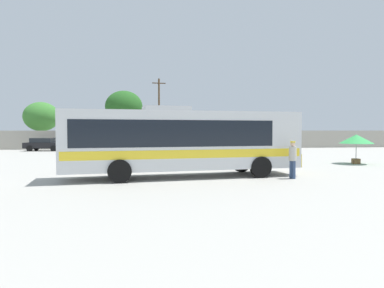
{
  "coord_description": "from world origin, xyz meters",
  "views": [
    {
      "loc": [
        -0.18,
        -16.74,
        2.31
      ],
      "look_at": [
        2.25,
        2.89,
        1.51
      ],
      "focal_mm": 32.15,
      "sensor_mm": 36.0,
      "label": 1
    }
  ],
  "objects": [
    {
      "name": "parked_car_second_red",
      "position": [
        -6.12,
        22.64,
        0.8
      ],
      "size": [
        4.29,
        2.09,
        1.52
      ],
      "color": "red",
      "rests_on": "ground_plane"
    },
    {
      "name": "perimeter_wall",
      "position": [
        0.0,
        26.47,
        1.13
      ],
      "size": [
        80.0,
        0.3,
        2.26
      ],
      "primitive_type": "cube",
      "color": "#9E998C",
      "rests_on": "ground_plane"
    },
    {
      "name": "parked_car_leftmost_black",
      "position": [
        -11.87,
        23.32,
        0.77
      ],
      "size": [
        4.31,
        2.26,
        1.44
      ],
      "color": "black",
      "rests_on": "ground_plane"
    },
    {
      "name": "roadside_tree_left",
      "position": [
        -14.28,
        30.55,
        4.08
      ],
      "size": [
        4.5,
        4.5,
        6.0
      ],
      "color": "brown",
      "rests_on": "ground_plane"
    },
    {
      "name": "attendant_by_bus_door",
      "position": [
        6.57,
        -1.17,
        1.02
      ],
      "size": [
        0.48,
        0.48,
        1.79
      ],
      "color": "#33476B",
      "rests_on": "ground_plane"
    },
    {
      "name": "parked_car_third_white",
      "position": [
        -0.41,
        22.99,
        0.77
      ],
      "size": [
        4.63,
        2.21,
        1.44
      ],
      "color": "silver",
      "rests_on": "ground_plane"
    },
    {
      "name": "vendor_umbrella_near_gate_green",
      "position": [
        13.88,
        5.19,
        1.67
      ],
      "size": [
        2.24,
        2.24,
        2.02
      ],
      "color": "gray",
      "rests_on": "ground_plane"
    },
    {
      "name": "coach_bus_silver_yellow",
      "position": [
        1.36,
        0.03,
        1.85
      ],
      "size": [
        11.74,
        4.0,
        3.45
      ],
      "color": "silver",
      "rests_on": "ground_plane"
    },
    {
      "name": "utility_pole_near",
      "position": [
        1.1,
        29.09,
        4.75
      ],
      "size": [
        1.8,
        0.4,
        9.12
      ],
      "color": "#4C3823",
      "rests_on": "ground_plane"
    },
    {
      "name": "ground_plane",
      "position": [
        0.0,
        10.0,
        0.0
      ],
      "size": [
        300.0,
        300.0,
        0.0
      ],
      "primitive_type": "plane",
      "color": "#A3A099"
    },
    {
      "name": "roadside_tree_midleft",
      "position": [
        -3.53,
        29.86,
        5.45
      ],
      "size": [
        4.91,
        4.91,
        7.55
      ],
      "color": "brown",
      "rests_on": "ground_plane"
    }
  ]
}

